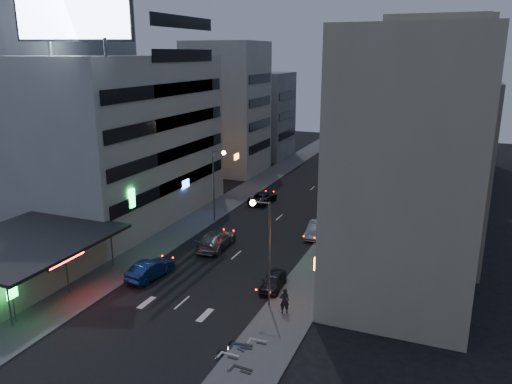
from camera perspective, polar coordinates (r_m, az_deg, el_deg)
The scene contains 29 objects.
ground at distance 36.18m, azimuth -11.78°, elevation -15.05°, with size 180.00×180.00×0.00m, color black.
sidewalk_left at distance 63.95m, azimuth -2.90°, elevation -0.96°, with size 4.00×120.00×0.12m, color #4C4C4F.
sidewalk_right at distance 59.26m, azimuth 11.28°, elevation -2.60°, with size 4.00×120.00×0.12m, color #4C4C4F.
food_court at distance 45.18m, azimuth -25.43°, elevation -7.09°, with size 11.00×13.00×3.88m.
white_building at distance 58.18m, azimuth -15.37°, elevation 5.89°, with size 14.00×24.00×18.00m, color #B6B7B2.
grey_tower at distance 65.54m, azimuth -20.72°, elevation 13.53°, with size 10.00×14.00×34.00m, color gray.
shophouse_near at distance 37.05m, azimuth 16.83°, elevation 2.06°, with size 10.00×11.00×20.00m, color tan.
shophouse_mid at distance 48.65m, azimuth 18.62°, elevation 2.61°, with size 11.00×12.00×16.00m, color gray.
shophouse_far at distance 61.00m, azimuth 19.28°, elevation 7.90°, with size 10.00×14.00×22.00m, color tan.
far_left_a at distance 78.51m, azimuth -3.36°, elevation 9.53°, with size 11.00×10.00×20.00m, color #B6B7B2.
far_left_b at distance 90.81m, azimuth -0.06°, elevation 8.79°, with size 12.00×10.00×15.00m, color gray.
far_right_a at distance 76.10m, azimuth 20.22°, elevation 7.66°, with size 11.00×12.00×18.00m, color gray.
far_right_b at distance 89.74m, azimuth 21.13°, elevation 10.57°, with size 12.00×12.00×24.00m, color tan.
billboard at distance 47.27m, azimuth -20.14°, elevation 18.84°, with size 9.52×3.75×6.20m.
street_lamp_right_near at distance 36.13m, azimuth 0.95°, elevation -5.29°, with size 1.60×0.44×8.02m.
street_lamp_left at distance 54.73m, azimuth -4.52°, elevation 1.93°, with size 1.60×0.44×8.02m.
street_lamp_right_far at distance 67.85m, azimuth 11.43°, elevation 4.33°, with size 1.60×0.44×8.02m.
parked_car_right_near at distance 40.52m, azimuth 1.98°, elevation -10.15°, with size 1.54×3.83×1.31m, color black.
parked_car_right_mid at distance 51.76m, azimuth 6.89°, elevation -4.28°, with size 1.58×4.54×1.50m, color #ABAEB4.
parked_car_left at distance 62.99m, azimuth 0.80°, elevation -0.59°, with size 2.31×5.01×1.39m, color #27272C.
parked_car_right_far at distance 59.87m, azimuth 8.77°, elevation -1.56°, with size 2.18×5.36×1.56m, color gray.
road_car_blue at distance 43.18m, azimuth -11.98°, elevation -8.64°, with size 1.63×4.66×1.54m, color navy.
road_car_silver at distance 48.63m, azimuth -4.60°, elevation -5.45°, with size 2.31×5.68×1.65m, color #9DA1A5.
person at distance 36.65m, azimuth 3.27°, elevation -12.31°, with size 0.72×0.47×1.97m, color black.
scooter_black_a at distance 31.03m, azimuth -0.26°, elevation -18.79°, with size 1.96×0.65×1.20m, color black, non-canonical shape.
scooter_silver_a at distance 32.25m, azimuth -1.80°, elevation -17.33°, with size 1.94×0.65×1.19m, color #A7ABAF, non-canonical shape.
scooter_blue at distance 32.86m, azimuth -0.95°, elevation -16.82°, with size 1.66×0.55×1.02m, color navy, non-canonical shape.
scooter_black_b at distance 33.19m, azimuth -0.30°, elevation -16.21°, with size 2.06×0.69×1.26m, color black, non-canonical shape.
scooter_silver_b at distance 33.63m, azimuth 1.38°, elevation -15.87°, with size 1.85×0.62×1.13m, color #96989D, non-canonical shape.
Camera 1 is at (18.07, -25.50, 18.23)m, focal length 35.00 mm.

